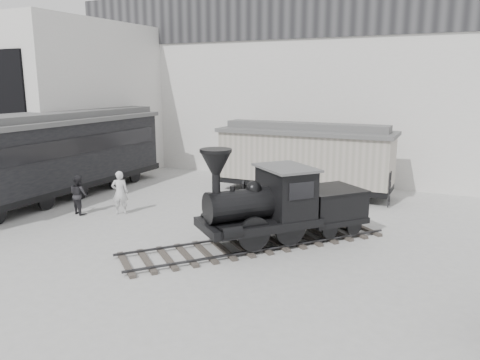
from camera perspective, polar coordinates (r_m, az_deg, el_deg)
The scene contains 8 objects.
ground at distance 15.02m, azimuth -5.21°, elevation -10.43°, with size 90.00×90.00×0.00m, color #9E9E9B.
north_wall at distance 27.77m, azimuth 11.15°, elevation 11.46°, with size 34.00×2.51×11.00m.
west_pavilion at distance 30.84m, azimuth -19.10°, elevation 9.10°, with size 7.00×12.11×9.00m.
locomotive at distance 16.69m, azimuth 4.54°, elevation -3.47°, with size 7.87×8.87×3.45m.
boxcar at distance 24.06m, azimuth 7.91°, elevation 2.80°, with size 8.95×2.92×3.65m.
passenger_coach at distance 24.39m, azimuth -21.95°, elevation 2.77°, with size 3.41×14.72×3.92m.
visitor_a at distance 20.95m, azimuth -14.43°, elevation -1.50°, with size 0.70×0.46×1.92m, color silver.
visitor_b at distance 21.52m, azimuth -19.05°, elevation -1.71°, with size 0.83×0.65×1.72m, color #262528.
Camera 1 is at (7.30, -11.81, 5.73)m, focal length 35.00 mm.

